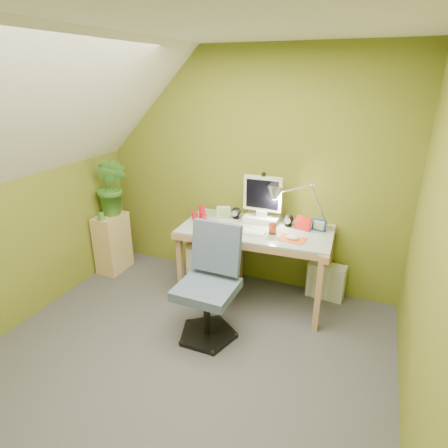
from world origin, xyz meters
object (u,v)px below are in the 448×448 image
at_px(desk, 255,263).
at_px(radiator, 326,281).
at_px(potted_plant, 112,187).
at_px(task_chair, 206,288).
at_px(monitor, 263,199).
at_px(desk_lamp, 310,195).
at_px(side_ledge, 113,243).

relative_size(desk, radiator, 3.89).
xyz_separation_m(potted_plant, task_chair, (1.48, -0.74, -0.50)).
height_order(monitor, potted_plant, potted_plant).
bearing_deg(potted_plant, desk_lamp, 5.35).
bearing_deg(monitor, task_chair, -101.28).
bearing_deg(task_chair, side_ledge, 156.58).
xyz_separation_m(monitor, radiator, (0.67, 0.09, -0.82)).
distance_m(monitor, radiator, 1.06).
distance_m(side_ledge, radiator, 2.39).
relative_size(monitor, task_chair, 0.49).
relative_size(desk, potted_plant, 2.22).
relative_size(side_ledge, task_chair, 0.69).
xyz_separation_m(desk, desk_lamp, (0.45, 0.18, 0.71)).
relative_size(desk, task_chair, 1.47).
bearing_deg(desk_lamp, task_chair, -130.03).
distance_m(desk, monitor, 0.65).
relative_size(task_chair, radiator, 2.65).
relative_size(monitor, radiator, 1.29).
xyz_separation_m(desk, radiator, (0.67, 0.27, -0.20)).
distance_m(monitor, potted_plant, 1.67).
bearing_deg(desk, radiator, 18.75).
height_order(monitor, task_chair, monitor).
bearing_deg(radiator, potted_plant, -167.42).
height_order(monitor, desk_lamp, desk_lamp).
height_order(desk, potted_plant, potted_plant).
relative_size(desk, side_ledge, 2.13).
distance_m(desk_lamp, radiator, 0.94).
bearing_deg(side_ledge, monitor, 8.31).
relative_size(potted_plant, radiator, 1.75).
distance_m(desk, task_chair, 0.79).
bearing_deg(side_ledge, task_chair, -24.58).
bearing_deg(potted_plant, radiator, 7.04).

